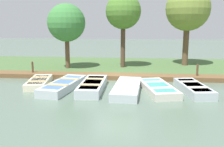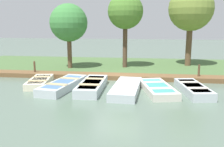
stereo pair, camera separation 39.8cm
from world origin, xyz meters
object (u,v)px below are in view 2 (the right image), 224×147
at_px(rowboat_1, 64,85).
at_px(park_tree_left, 125,12).
at_px(rowboat_0, 40,82).
at_px(mooring_post_near, 35,68).
at_px(mooring_post_far, 199,72).
at_px(rowboat_4, 157,88).
at_px(park_tree_far_left, 69,23).
at_px(park_tree_center, 191,9).
at_px(rowboat_2, 92,86).
at_px(rowboat_5, 193,89).
at_px(rowboat_3, 126,88).

xyz_separation_m(rowboat_1, park_tree_left, (-5.60, 2.60, 3.75)).
relative_size(rowboat_0, mooring_post_near, 2.92).
bearing_deg(rowboat_0, rowboat_1, 58.44).
bearing_deg(rowboat_0, mooring_post_far, 93.85).
height_order(rowboat_4, park_tree_left, park_tree_left).
height_order(rowboat_0, park_tree_far_left, park_tree_far_left).
bearing_deg(park_tree_center, rowboat_2, -39.06).
bearing_deg(rowboat_0, park_tree_far_left, 164.77).
bearing_deg(rowboat_5, park_tree_far_left, -131.31).
distance_m(rowboat_2, mooring_post_near, 5.03).
height_order(rowboat_4, rowboat_5, rowboat_5).
bearing_deg(rowboat_1, rowboat_0, -102.97).
distance_m(rowboat_2, park_tree_left, 6.84).
bearing_deg(rowboat_0, mooring_post_near, -160.02).
bearing_deg(park_tree_left, rowboat_2, -11.46).
xyz_separation_m(rowboat_0, rowboat_5, (0.52, 7.76, 0.02)).
distance_m(mooring_post_near, mooring_post_far, 9.77).
height_order(park_tree_far_left, park_tree_center, park_tree_center).
bearing_deg(park_tree_far_left, rowboat_3, 40.59).
bearing_deg(rowboat_0, rowboat_3, 70.18).
bearing_deg(rowboat_5, park_tree_left, -155.14).
height_order(rowboat_5, mooring_post_far, mooring_post_far).
distance_m(rowboat_2, rowboat_5, 4.80).
bearing_deg(rowboat_2, park_tree_left, 167.68).
bearing_deg(rowboat_1, rowboat_2, 97.49).
bearing_deg(rowboat_0, rowboat_5, 75.92).
relative_size(mooring_post_far, park_tree_far_left, 0.21).
bearing_deg(rowboat_1, park_tree_center, 142.62).
distance_m(park_tree_left, park_tree_center, 4.68).
bearing_deg(park_tree_left, park_tree_center, 106.27).
distance_m(rowboat_5, mooring_post_near, 9.40).
xyz_separation_m(rowboat_2, rowboat_5, (-0.09, 4.80, -0.02)).
bearing_deg(mooring_post_near, rowboat_0, 30.24).
xyz_separation_m(mooring_post_near, park_tree_far_left, (-2.08, 1.62, 2.75)).
xyz_separation_m(rowboat_5, mooring_post_far, (-2.66, 0.77, 0.28)).
xyz_separation_m(rowboat_3, park_tree_left, (-5.80, -0.56, 3.76)).
bearing_deg(rowboat_3, mooring_post_far, 130.39).
bearing_deg(rowboat_4, park_tree_left, -173.10).
relative_size(rowboat_1, park_tree_center, 0.64).
height_order(rowboat_4, park_tree_far_left, park_tree_far_left).
relative_size(mooring_post_near, park_tree_center, 0.16).
height_order(mooring_post_near, park_tree_center, park_tree_center).
xyz_separation_m(rowboat_2, mooring_post_near, (-2.75, -4.20, 0.26)).
bearing_deg(rowboat_3, park_tree_far_left, -136.10).
bearing_deg(park_tree_left, rowboat_3, 5.51).
bearing_deg(rowboat_5, rowboat_0, -102.48).
height_order(rowboat_3, rowboat_5, rowboat_5).
bearing_deg(rowboat_4, rowboat_0, -108.08).
bearing_deg(rowboat_1, mooring_post_far, 119.53).
distance_m(rowboat_2, rowboat_3, 1.71).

